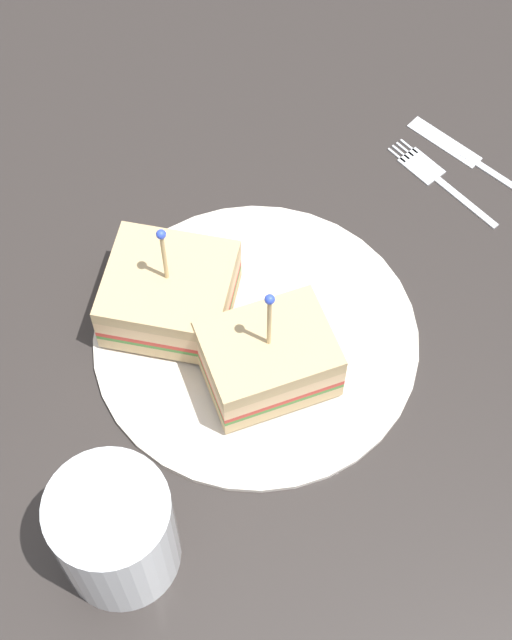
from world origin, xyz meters
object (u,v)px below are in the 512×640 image
plate (256,336)px  sandwich_half_back (170,294)px  fork (433,175)px  knife (463,154)px  sandwich_half_front (268,359)px  drink_glass (116,535)px

plate → sandwich_half_back: bearing=115.7°
fork → knife: (3.61, -0.50, 0.00)cm
sandwich_half_back → sandwich_half_front: bearing=-83.8°
sandwich_half_back → fork: sandwich_half_back is taller
fork → knife: 3.65cm
drink_glass → fork: drink_glass is taller
sandwich_half_front → knife: (27.24, 2.61, -3.09)cm
knife → drink_glass: bearing=-174.1°
drink_glass → sandwich_half_back: bearing=35.8°
sandwich_half_back → drink_glass: size_ratio=1.34×
knife → plate: bearing=179.0°
sandwich_half_front → fork: bearing=7.5°
sandwich_half_back → drink_glass: (-15.31, -11.06, 0.84)cm
plate → knife: plate is taller
drink_glass → knife: 43.94cm
sandwich_half_front → drink_glass: bearing=-173.3°
plate → sandwich_half_front: bearing=-122.4°
sandwich_half_back → plate: bearing=-64.3°
plate → fork: size_ratio=2.11×
sandwich_half_front → fork: size_ratio=0.95×
plate → sandwich_half_front: 4.61cm
sandwich_half_front → drink_glass: (-16.30, -1.92, 0.71)cm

